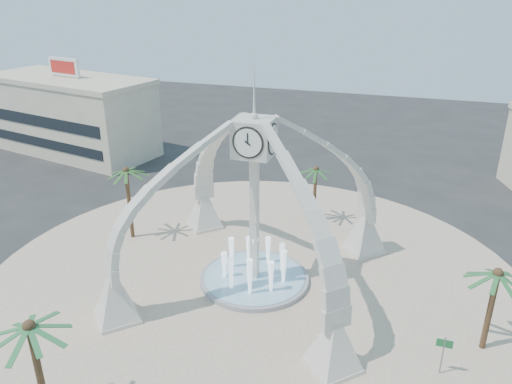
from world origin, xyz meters
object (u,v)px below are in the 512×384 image
(clock_tower, at_px, (254,201))
(palm_west, at_px, (126,171))
(palm_east, at_px, (498,274))
(palm_south, at_px, (29,328))
(fountain, at_px, (254,278))
(palm_north, at_px, (316,170))
(street_sign, at_px, (444,348))

(clock_tower, height_order, palm_west, clock_tower)
(palm_east, xyz_separation_m, palm_south, (-21.27, -12.62, 0.45))
(fountain, bearing_deg, palm_south, -111.24)
(palm_north, xyz_separation_m, street_sign, (10.88, -16.85, -3.27))
(clock_tower, relative_size, palm_north, 3.10)
(clock_tower, height_order, palm_east, clock_tower)
(palm_east, relative_size, palm_west, 0.87)
(palm_north, height_order, palm_south, palm_south)
(clock_tower, bearing_deg, palm_south, -111.24)
(fountain, relative_size, palm_west, 1.17)
(palm_south, relative_size, street_sign, 2.54)
(palm_west, bearing_deg, palm_east, -11.93)
(palm_west, relative_size, palm_south, 1.06)
(street_sign, bearing_deg, fountain, 156.32)
(palm_west, distance_m, palm_south, 19.48)
(palm_east, bearing_deg, palm_west, 168.07)
(clock_tower, height_order, fountain, clock_tower)
(clock_tower, xyz_separation_m, palm_west, (-12.19, 3.23, -0.41))
(palm_east, xyz_separation_m, palm_north, (-13.35, 13.76, -0.11))
(clock_tower, bearing_deg, street_sign, -23.78)
(palm_east, height_order, street_sign, palm_east)
(palm_south, height_order, street_sign, palm_south)
(palm_east, relative_size, palm_north, 1.03)
(palm_south, bearing_deg, street_sign, 26.86)
(palm_north, bearing_deg, palm_east, -45.87)
(fountain, relative_size, street_sign, 3.14)
(clock_tower, bearing_deg, palm_east, -9.57)
(palm_east, bearing_deg, street_sign, -128.59)
(clock_tower, relative_size, fountain, 2.24)
(palm_west, distance_m, street_sign, 26.96)
(palm_east, height_order, palm_south, palm_south)
(clock_tower, relative_size, palm_south, 2.78)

